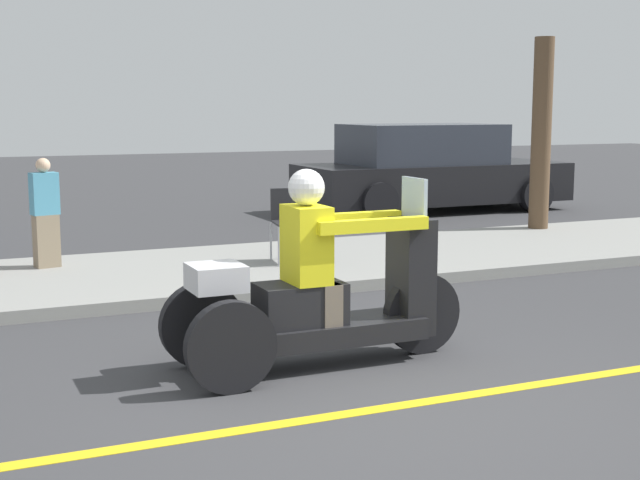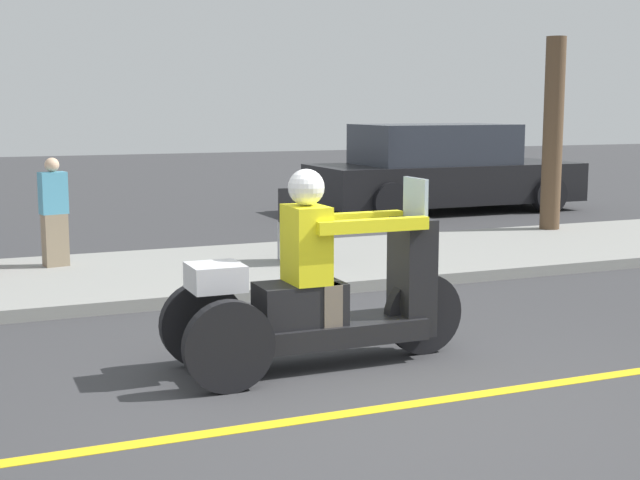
# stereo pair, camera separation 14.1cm
# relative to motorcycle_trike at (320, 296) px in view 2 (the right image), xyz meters

# --- Properties ---
(ground_plane) EXTENTS (60.00, 60.00, 0.00)m
(ground_plane) POSITION_rel_motorcycle_trike_xyz_m (0.02, -1.01, -0.51)
(ground_plane) COLOR #38383A
(lane_stripe) EXTENTS (24.00, 0.12, 0.01)m
(lane_stripe) POSITION_rel_motorcycle_trike_xyz_m (-0.00, -1.01, -0.51)
(lane_stripe) COLOR gold
(lane_stripe) RESTS_ON ground
(sidewalk_strip) EXTENTS (28.00, 2.80, 0.12)m
(sidewalk_strip) POSITION_rel_motorcycle_trike_xyz_m (0.02, 3.59, -0.45)
(sidewalk_strip) COLOR gray
(sidewalk_strip) RESTS_ON ground
(motorcycle_trike) EXTENTS (2.25, 0.76, 1.43)m
(motorcycle_trike) POSITION_rel_motorcycle_trike_xyz_m (0.00, 0.00, 0.00)
(motorcycle_trike) COLOR black
(motorcycle_trike) RESTS_ON ground
(spectator_far_back) EXTENTS (0.31, 0.23, 1.19)m
(spectator_far_back) POSITION_rel_motorcycle_trike_xyz_m (-1.37, 4.26, 0.18)
(spectator_far_back) COLOR gray
(spectator_far_back) RESTS_ON sidewalk_strip
(folding_chair_set_back) EXTENTS (0.53, 0.53, 0.82)m
(folding_chair_set_back) POSITION_rel_motorcycle_trike_xyz_m (1.23, 3.53, 0.11)
(folding_chair_set_back) COLOR #A5A8AD
(folding_chair_set_back) RESTS_ON sidewalk_strip
(parked_car_lot_far) EXTENTS (4.81, 2.05, 1.55)m
(parked_car_lot_far) POSITION_rel_motorcycle_trike_xyz_m (5.68, 7.97, 0.22)
(parked_car_lot_far) COLOR black
(parked_car_lot_far) RESTS_ON ground
(tree_trunk) EXTENTS (0.28, 0.28, 2.70)m
(tree_trunk) POSITION_rel_motorcycle_trike_xyz_m (5.51, 4.64, 0.96)
(tree_trunk) COLOR brown
(tree_trunk) RESTS_ON sidewalk_strip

